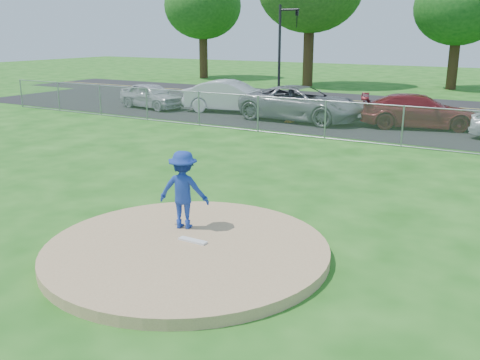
# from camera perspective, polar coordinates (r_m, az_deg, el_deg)

# --- Properties ---
(ground) EXTENTS (120.00, 120.00, 0.00)m
(ground) POSITION_cam_1_polar(r_m,az_deg,el_deg) (18.94, 12.37, 2.71)
(ground) COLOR #185612
(ground) RESTS_ON ground
(pitchers_mound) EXTENTS (5.40, 5.40, 0.20)m
(pitchers_mound) POSITION_cam_1_polar(r_m,az_deg,el_deg) (10.29, -5.70, -7.44)
(pitchers_mound) COLOR tan
(pitchers_mound) RESTS_ON ground
(pitching_rubber) EXTENTS (0.60, 0.15, 0.04)m
(pitching_rubber) POSITION_cam_1_polar(r_m,az_deg,el_deg) (10.39, -5.07, -6.46)
(pitching_rubber) COLOR white
(pitching_rubber) RESTS_ON pitchers_mound
(chain_link_fence) EXTENTS (40.00, 0.06, 1.50)m
(chain_link_fence) POSITION_cam_1_polar(r_m,az_deg,el_deg) (20.68, 14.25, 5.79)
(chain_link_fence) COLOR gray
(chain_link_fence) RESTS_ON ground
(parking_lot) EXTENTS (50.00, 8.00, 0.01)m
(parking_lot) POSITION_cam_1_polar(r_m,az_deg,el_deg) (25.10, 17.10, 5.52)
(parking_lot) COLOR black
(parking_lot) RESTS_ON ground
(street) EXTENTS (60.00, 7.00, 0.01)m
(street) POSITION_cam_1_polar(r_m,az_deg,el_deg) (32.37, 20.31, 7.38)
(street) COLOR black
(street) RESTS_ON ground
(traffic_signal_left) EXTENTS (1.28, 0.20, 5.60)m
(traffic_signal_left) POSITION_cam_1_polar(r_m,az_deg,el_deg) (32.93, 4.62, 14.28)
(traffic_signal_left) COLOR black
(traffic_signal_left) RESTS_ON ground
(pitcher) EXTENTS (1.17, 0.88, 1.61)m
(pitcher) POSITION_cam_1_polar(r_m,az_deg,el_deg) (10.91, -6.04, -1.04)
(pitcher) COLOR navy
(pitcher) RESTS_ON pitchers_mound
(traffic_cone) EXTENTS (0.38, 0.38, 0.74)m
(traffic_cone) POSITION_cam_1_polar(r_m,az_deg,el_deg) (25.10, 5.29, 7.01)
(traffic_cone) COLOR orange
(traffic_cone) RESTS_ON parking_lot
(parked_car_silver) EXTENTS (4.25, 2.28, 1.37)m
(parked_car_silver) POSITION_cam_1_polar(r_m,az_deg,el_deg) (29.96, -9.41, 8.88)
(parked_car_silver) COLOR #B4B5B9
(parked_car_silver) RESTS_ON parking_lot
(parked_car_white) EXTENTS (5.17, 2.62, 1.63)m
(parked_car_white) POSITION_cam_1_polar(r_m,az_deg,el_deg) (28.07, -0.92, 8.90)
(parked_car_white) COLOR silver
(parked_car_white) RESTS_ON parking_lot
(parked_car_gray) EXTENTS (5.97, 2.99, 1.62)m
(parked_car_gray) POSITION_cam_1_polar(r_m,az_deg,el_deg) (25.52, 6.54, 8.12)
(parked_car_gray) COLOR slate
(parked_car_gray) RESTS_ON parking_lot
(parked_car_darkred) EXTENTS (5.38, 3.39, 1.45)m
(parked_car_darkred) POSITION_cam_1_polar(r_m,az_deg,el_deg) (24.72, 18.57, 6.97)
(parked_car_darkred) COLOR maroon
(parked_car_darkred) RESTS_ON parking_lot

